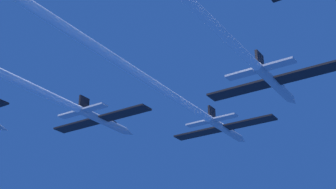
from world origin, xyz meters
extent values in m
cylinder|color=#B2BAC6|center=(-0.52, -0.68, 0.41)|extent=(1.34, 12.16, 1.34)
cone|color=#B2BAC6|center=(-0.52, 6.74, 0.41)|extent=(1.31, 2.68, 1.31)
ellipsoid|color=black|center=(-0.52, 2.00, 0.98)|extent=(0.94, 2.43, 0.67)
cube|color=black|center=(-5.81, -1.29, 0.41)|extent=(9.24, 2.68, 0.29)
cube|color=black|center=(4.77, -1.29, 0.41)|extent=(9.24, 2.68, 0.29)
cube|color=black|center=(-0.52, -5.54, 2.05)|extent=(0.35, 2.19, 1.95)
cube|color=#B2BAC6|center=(-3.27, -5.79, 0.41)|extent=(4.16, 1.61, 0.29)
cube|color=#B2BAC6|center=(2.23, -5.79, 0.41)|extent=(4.16, 1.61, 0.29)
cylinder|color=white|center=(-0.52, -32.68, 0.41)|extent=(1.20, 51.85, 1.20)
cylinder|color=#B2BAC6|center=(-15.75, -16.97, 0.03)|extent=(1.34, 12.16, 1.34)
cone|color=#B2BAC6|center=(-15.75, -9.55, 0.03)|extent=(1.31, 2.68, 1.31)
ellipsoid|color=black|center=(-15.75, -14.29, 0.60)|extent=(0.94, 2.43, 0.67)
cube|color=black|center=(-21.04, -17.58, 0.03)|extent=(9.24, 2.68, 0.29)
cube|color=black|center=(-10.46, -17.58, 0.03)|extent=(9.24, 2.68, 0.29)
cube|color=black|center=(-15.75, -21.83, 1.67)|extent=(0.35, 2.19, 1.95)
cube|color=#B2BAC6|center=(-18.50, -22.08, 0.03)|extent=(4.16, 1.61, 0.29)
cube|color=#B2BAC6|center=(-13.00, -22.08, 0.03)|extent=(4.16, 1.61, 0.29)
cylinder|color=#B2BAC6|center=(15.11, -15.96, -0.69)|extent=(1.34, 12.16, 1.34)
cone|color=#B2BAC6|center=(15.11, -8.54, -0.69)|extent=(1.31, 2.68, 1.31)
ellipsoid|color=black|center=(15.11, -13.28, -0.12)|extent=(0.94, 2.43, 0.67)
cube|color=black|center=(9.82, -16.56, -0.69)|extent=(9.24, 2.68, 0.29)
cube|color=black|center=(20.40, -16.56, -0.69)|extent=(9.24, 2.68, 0.29)
cube|color=black|center=(15.11, -20.82, 0.95)|extent=(0.35, 2.19, 1.95)
cube|color=#B2BAC6|center=(12.37, -21.06, -0.69)|extent=(4.16, 1.61, 0.29)
cube|color=#B2BAC6|center=(17.86, -21.06, -0.69)|extent=(4.16, 1.61, 0.29)
cone|color=#B2BAC6|center=(-32.56, -24.55, -0.32)|extent=(1.31, 2.68, 1.31)
camera|label=1|loc=(35.98, -74.88, -30.28)|focal=51.17mm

